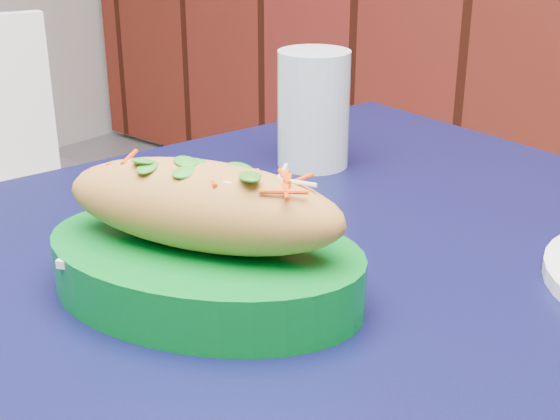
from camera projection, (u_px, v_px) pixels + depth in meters
The scene contains 3 objects.
cafe_table at pixel (356, 391), 0.61m from camera, with size 0.96×0.96×0.75m.
banh_mi_basket at pixel (203, 242), 0.56m from camera, with size 0.28×0.22×0.11m.
water_glass at pixel (313, 109), 0.82m from camera, with size 0.08×0.08×0.12m, color silver.
Camera 1 is at (0.25, 0.84, 1.03)m, focal length 50.00 mm.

